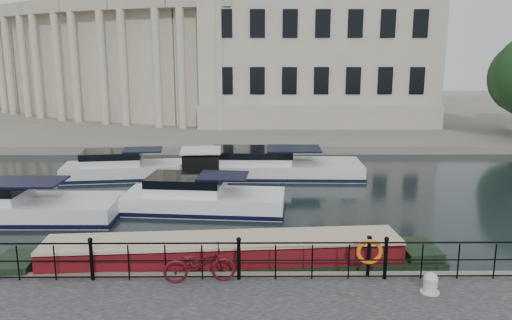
% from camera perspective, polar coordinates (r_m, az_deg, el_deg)
% --- Properties ---
extents(ground_plane, '(160.00, 160.00, 0.00)m').
position_cam_1_polar(ground_plane, '(16.34, -1.74, -11.83)').
color(ground_plane, black).
rests_on(ground_plane, ground).
extents(far_bank, '(120.00, 42.00, 0.55)m').
position_cam_1_polar(far_bank, '(54.32, -0.83, 5.22)').
color(far_bank, '#6B665B').
rests_on(far_bank, ground_plane).
extents(railing, '(24.14, 0.14, 1.22)m').
position_cam_1_polar(railing, '(13.80, -1.98, -11.01)').
color(railing, black).
rests_on(railing, near_quay).
extents(civic_building, '(53.55, 31.84, 16.85)m').
position_cam_1_polar(civic_building, '(49.68, -2.07, 12.41)').
color(civic_building, '#ADA38C').
rests_on(civic_building, far_bank).
extents(bicycle, '(2.01, 0.90, 1.02)m').
position_cam_1_polar(bicycle, '(13.79, -6.46, -11.73)').
color(bicycle, '#460C12').
rests_on(bicycle, near_quay).
extents(mooring_bollard, '(0.49, 0.49, 0.56)m').
position_cam_1_polar(mooring_bollard, '(13.98, 19.31, -13.15)').
color(mooring_bollard, beige).
rests_on(mooring_bollard, near_quay).
extents(life_ring_post, '(0.72, 0.19, 1.18)m').
position_cam_1_polar(life_ring_post, '(14.20, 12.82, -10.25)').
color(life_ring_post, black).
rests_on(life_ring_post, near_quay).
extents(narrowboat, '(13.43, 2.74, 1.49)m').
position_cam_1_polar(narrowboat, '(15.47, -3.68, -11.78)').
color(narrowboat, black).
rests_on(narrowboat, ground_plane).
extents(harbour_hut, '(2.72, 2.31, 2.16)m').
position_cam_1_polar(harbour_hut, '(24.57, -6.27, -1.40)').
color(harbour_hut, '#6B665B').
rests_on(harbour_hut, ground_plane).
extents(cabin_cruisers, '(21.18, 10.51, 1.99)m').
position_cam_1_polar(cabin_cruisers, '(24.71, -10.68, -2.86)').
color(cabin_cruisers, silver).
rests_on(cabin_cruisers, ground_plane).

